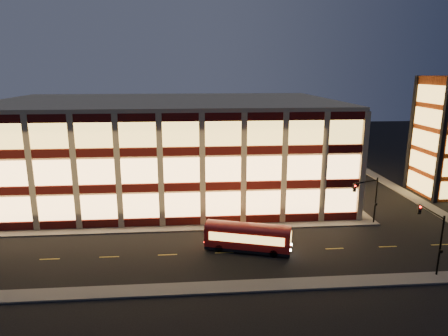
{
  "coord_description": "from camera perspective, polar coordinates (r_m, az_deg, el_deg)",
  "views": [
    {
      "loc": [
        0.74,
        -44.78,
        18.86
      ],
      "look_at": [
        5.11,
        8.0,
        5.8
      ],
      "focal_mm": 32.0,
      "sensor_mm": 36.0,
      "label": 1
    }
  ],
  "objects": [
    {
      "name": "trolley_bus",
      "position": [
        43.15,
        3.41,
        -9.62
      ],
      "size": [
        9.31,
        4.83,
        3.06
      ],
      "rotation": [
        0.0,
        0.0,
        -0.3
      ],
      "color": "#9A0A08",
      "rests_on": "ground"
    },
    {
      "name": "sidewalk_office_south",
      "position": [
        49.63,
        -8.8,
        -8.57
      ],
      "size": [
        54.0,
        2.0,
        0.15
      ],
      "primitive_type": "cube",
      "color": "#514F4C",
      "rests_on": "ground"
    },
    {
      "name": "sidewalk_tower_west",
      "position": [
        72.64,
        22.73,
        -2.24
      ],
      "size": [
        2.0,
        30.0,
        0.15
      ],
      "primitive_type": "cube",
      "color": "#514F4C",
      "rests_on": "ground"
    },
    {
      "name": "sidewalk_near",
      "position": [
        36.93,
        -5.46,
        -16.8
      ],
      "size": [
        100.0,
        2.0,
        0.15
      ],
      "primitive_type": "cube",
      "color": "#514F4C",
      "rests_on": "ground"
    },
    {
      "name": "ground",
      "position": [
        48.6,
        -5.3,
        -9.05
      ],
      "size": [
        200.0,
        200.0,
        0.0
      ],
      "primitive_type": "plane",
      "color": "black",
      "rests_on": "ground"
    },
    {
      "name": "traffic_signal_far",
      "position": [
        52.01,
        19.91,
        -3.48
      ],
      "size": [
        3.79,
        1.87,
        6.0
      ],
      "color": "black",
      "rests_on": "ground"
    },
    {
      "name": "office_building",
      "position": [
        62.89,
        -8.0,
        3.07
      ],
      "size": [
        50.45,
        30.45,
        14.5
      ],
      "color": "tan",
      "rests_on": "ground"
    },
    {
      "name": "traffic_signal_near",
      "position": [
        43.29,
        27.63,
        -7.71
      ],
      "size": [
        0.32,
        4.45,
        6.0
      ],
      "color": "black",
      "rests_on": "ground"
    },
    {
      "name": "sidewalk_office_east",
      "position": [
        68.3,
        14.5,
        -2.57
      ],
      "size": [
        2.0,
        30.0,
        0.15
      ],
      "primitive_type": "cube",
      "color": "#514F4C",
      "rests_on": "ground"
    }
  ]
}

